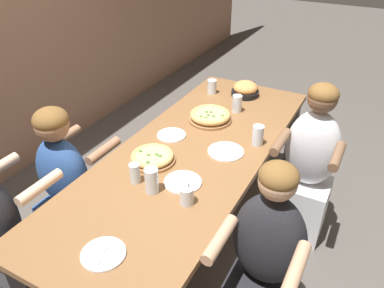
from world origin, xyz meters
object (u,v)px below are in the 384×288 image
at_px(drinking_glass_a, 237,104).
at_px(empty_plate_a, 103,254).
at_px(cocktail_glass_blue, 187,197).
at_px(drinking_glass_b, 212,87).
at_px(diner_near_midleft, 265,268).
at_px(pizza_board_second, 152,157).
at_px(drinking_glass_c, 152,182).
at_px(drinking_glass_e, 258,136).
at_px(empty_plate_b, 183,182).
at_px(pizza_board_main, 210,116).
at_px(skillet_bowl, 245,90).
at_px(empty_plate_d, 226,151).
at_px(empty_plate_c, 171,135).
at_px(drinking_glass_d, 135,173).
at_px(diner_near_midright, 308,172).
at_px(diner_far_midleft, 68,193).

bearing_deg(drinking_glass_a, empty_plate_a, -179.56).
distance_m(cocktail_glass_blue, drinking_glass_b, 1.40).
bearing_deg(diner_near_midleft, pizza_board_second, -16.14).
distance_m(drinking_glass_b, drinking_glass_c, 1.34).
xyz_separation_m(cocktail_glass_blue, drinking_glass_e, (0.72, -0.13, 0.01)).
bearing_deg(empty_plate_b, pizza_board_second, 68.88).
distance_m(pizza_board_main, empty_plate_b, 0.76).
distance_m(pizza_board_second, drinking_glass_e, 0.69).
height_order(pizza_board_main, empty_plate_b, pizza_board_main).
distance_m(skillet_bowl, empty_plate_d, 0.88).
relative_size(cocktail_glass_blue, diner_near_midleft, 0.11).
bearing_deg(empty_plate_c, drinking_glass_d, -171.34).
relative_size(empty_plate_b, diner_near_midright, 0.18).
xyz_separation_m(empty_plate_b, drinking_glass_b, (1.17, 0.38, 0.04)).
bearing_deg(diner_far_midleft, pizza_board_main, 56.71).
xyz_separation_m(pizza_board_second, empty_plate_b, (-0.10, -0.27, -0.02)).
relative_size(drinking_glass_d, diner_far_midleft, 0.10).
xyz_separation_m(empty_plate_b, diner_far_midleft, (-0.16, 0.77, -0.26)).
xyz_separation_m(empty_plate_d, cocktail_glass_blue, (-0.54, -0.02, 0.04)).
height_order(drinking_glass_e, diner_far_midleft, diner_far_midleft).
relative_size(drinking_glass_a, drinking_glass_b, 1.13).
bearing_deg(drinking_glass_e, empty_plate_a, 166.62).
bearing_deg(drinking_glass_e, skillet_bowl, 27.11).
xyz_separation_m(pizza_board_main, empty_plate_c, (-0.32, 0.13, -0.03)).
bearing_deg(drinking_glass_b, cocktail_glass_blue, -159.83).
height_order(drinking_glass_a, drinking_glass_e, drinking_glass_e).
bearing_deg(drinking_glass_c, diner_near_midleft, -89.32).
height_order(pizza_board_main, empty_plate_d, pizza_board_main).
distance_m(empty_plate_c, drinking_glass_b, 0.77).
bearing_deg(empty_plate_d, empty_plate_b, 167.90).
relative_size(pizza_board_main, skillet_bowl, 0.96).
xyz_separation_m(empty_plate_a, empty_plate_c, (1.03, 0.26, 0.00)).
distance_m(empty_plate_a, drinking_glass_d, 0.53).
xyz_separation_m(pizza_board_main, empty_plate_b, (-0.74, -0.19, -0.03)).
height_order(empty_plate_a, drinking_glass_d, drinking_glass_d).
distance_m(pizza_board_main, drinking_glass_d, 0.85).
xyz_separation_m(empty_plate_b, drinking_glass_e, (0.58, -0.23, 0.05)).
xyz_separation_m(pizza_board_second, drinking_glass_b, (1.07, 0.11, 0.02)).
bearing_deg(drinking_glass_b, pizza_board_main, -156.07).
xyz_separation_m(empty_plate_b, diner_near_midleft, (-0.13, -0.55, -0.26)).
height_order(drinking_glass_a, diner_near_midright, diner_near_midright).
bearing_deg(cocktail_glass_blue, drinking_glass_a, 8.89).
height_order(drinking_glass_b, drinking_glass_e, drinking_glass_e).
distance_m(drinking_glass_a, drinking_glass_e, 0.48).
xyz_separation_m(empty_plate_c, drinking_glass_a, (0.55, -0.25, 0.05)).
xyz_separation_m(pizza_board_main, cocktail_glass_blue, (-0.87, -0.29, 0.01)).
bearing_deg(drinking_glass_a, pizza_board_main, 152.69).
xyz_separation_m(skillet_bowl, diner_far_midleft, (-1.42, 0.65, -0.31)).
xyz_separation_m(empty_plate_d, drinking_glass_c, (-0.54, 0.19, 0.06)).
height_order(cocktail_glass_blue, drinking_glass_d, cocktail_glass_blue).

